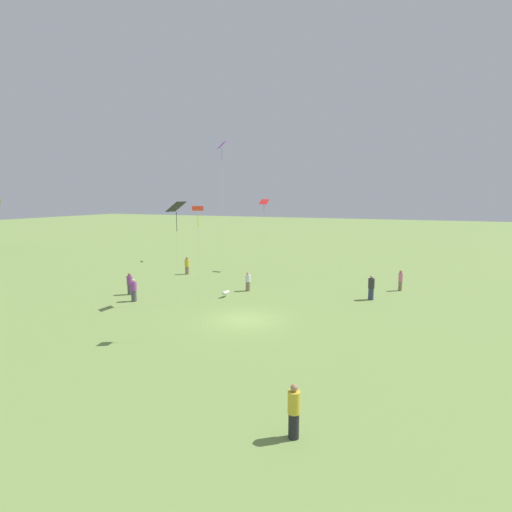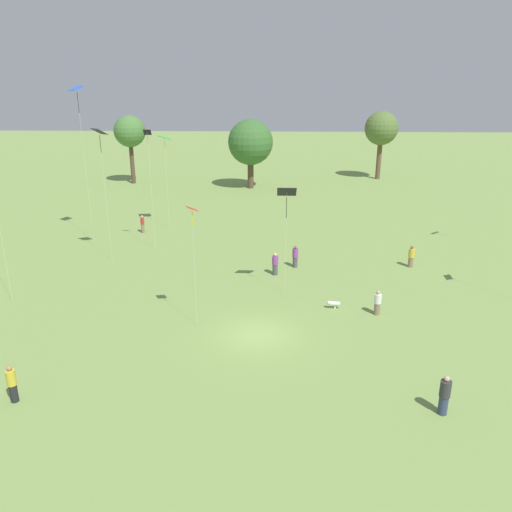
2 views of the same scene
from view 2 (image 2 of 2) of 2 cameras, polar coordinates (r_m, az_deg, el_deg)
The scene contains 18 objects.
ground_plane at distance 28.45m, azimuth 0.24°, elevation -9.03°, with size 240.00×240.00×0.00m, color #7A994C.
tree_0 at distance 71.66m, azimuth -14.24°, elevation 13.58°, with size 4.25×4.25×9.23m.
tree_1 at distance 66.41m, azimuth -0.63°, elevation 12.84°, with size 5.86×5.86×8.95m.
tree_2 at distance 75.08m, azimuth 14.13°, elevation 13.90°, with size 4.71×4.71×9.55m.
person_0 at distance 38.21m, azimuth 4.50°, elevation -0.08°, with size 0.62×0.62×1.73m.
person_1 at distance 48.06m, azimuth -12.84°, elevation 3.58°, with size 0.42×0.42×1.68m.
person_2 at distance 23.40m, azimuth 20.74°, elevation -14.69°, with size 0.51×0.51×1.86m.
person_5 at distance 31.36m, azimuth 13.72°, elevation -5.23°, with size 0.55×0.55×1.59m.
person_6 at distance 25.15m, azimuth -26.11°, elevation -12.98°, with size 0.56×0.56×1.82m.
person_7 at distance 36.63m, azimuth 2.20°, elevation -0.94°, with size 0.64×0.64×1.69m.
person_8 at distance 39.94m, azimuth 17.32°, elevation -0.07°, with size 0.56×0.56×1.71m.
kite_0 at distance 39.24m, azimuth -17.44°, elevation 12.93°, with size 1.30×1.28×10.29m.
kite_1 at distance 47.62m, azimuth -10.43°, elevation 12.91°, with size 1.51×1.54×8.82m.
kite_2 at distance 45.03m, azimuth -19.76°, elevation 17.00°, with size 1.43×1.42×13.18m.
kite_4 at distance 41.32m, azimuth -12.26°, elevation 12.74°, with size 0.63×0.47×9.95m.
kite_6 at distance 27.31m, azimuth -7.29°, elevation 4.60°, with size 0.78×0.80×7.16m.
kite_7 at distance 31.62m, azimuth 3.53°, elevation 7.08°, with size 1.21×1.00×7.32m.
dog_0 at distance 31.80m, azimuth 8.86°, elevation -5.39°, with size 0.83×0.33×0.50m.
Camera 2 is at (0.87, -25.01, 13.53)m, focal length 35.00 mm.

